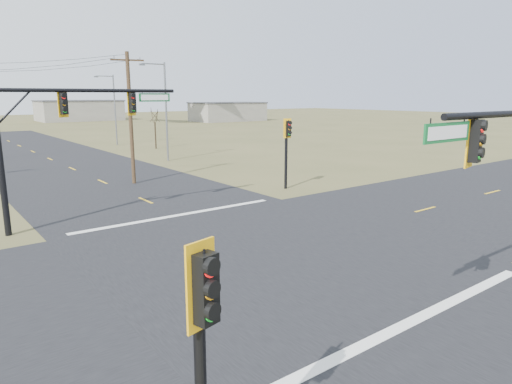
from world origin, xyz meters
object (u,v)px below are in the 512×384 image
pedestal_signal_sw (204,322)px  mast_arm_far (63,121)px  streetlight_a (164,106)px  pedestal_signal_ne (287,139)px  utility_pole_near (130,117)px  bare_tree_c (155,115)px  streetlight_b (113,106)px

pedestal_signal_sw → mast_arm_far: bearing=67.0°
streetlight_a → pedestal_signal_sw: bearing=-119.7°
pedestal_signal_ne → pedestal_signal_sw: bearing=-110.8°
utility_pole_near → streetlight_a: size_ratio=0.99×
bare_tree_c → streetlight_a: bearing=-109.8°
pedestal_signal_ne → streetlight_b: 35.97m
pedestal_signal_sw → streetlight_b: streetlight_b is taller
pedestal_signal_ne → bare_tree_c: bare_tree_c is taller
mast_arm_far → streetlight_b: 39.54m
pedestal_signal_sw → utility_pole_near: size_ratio=0.47×
pedestal_signal_sw → streetlight_a: (17.45, 36.85, 2.13)m
bare_tree_c → pedestal_signal_sw: bearing=-114.2°
utility_pole_near → streetlight_b: bearing=72.2°
utility_pole_near → pedestal_signal_sw: bearing=-110.2°
utility_pole_near → bare_tree_c: size_ratio=1.81×
pedestal_signal_ne → pedestal_signal_sw: (-17.88, -18.68, -0.24)m
pedestal_signal_sw → bare_tree_c: bearing=52.2°
mast_arm_far → utility_pole_near: 11.26m
utility_pole_near → bare_tree_c: utility_pole_near is taller
pedestal_signal_sw → utility_pole_near: bearing=56.1°
mast_arm_far → bare_tree_c: size_ratio=1.72×
mast_arm_far → pedestal_signal_sw: mast_arm_far is taller
pedestal_signal_ne → bare_tree_c: (3.36, 28.66, 0.61)m
streetlight_a → streetlight_b: size_ratio=1.06×
streetlight_a → pedestal_signal_ne: bearing=-93.0°
utility_pole_near → bare_tree_c: (11.22, 20.17, -0.83)m
pedestal_signal_sw → streetlight_b: size_ratio=0.50×
streetlight_a → streetlight_b: (1.36, 17.76, -0.30)m
mast_arm_far → pedestal_signal_sw: 18.72m
mast_arm_far → pedestal_signal_ne: bearing=-20.7°
utility_pole_near → streetlight_b: (8.79, 27.44, 0.15)m
pedestal_signal_ne → bare_tree_c: bearing=106.3°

